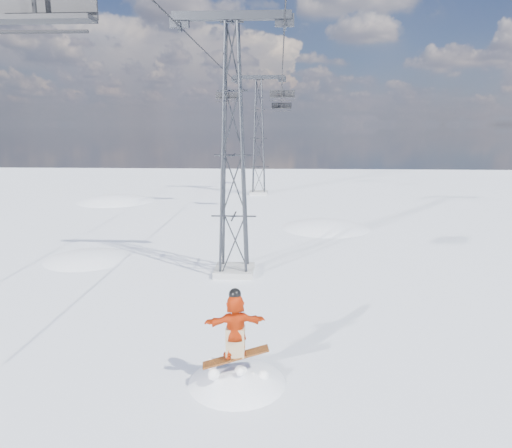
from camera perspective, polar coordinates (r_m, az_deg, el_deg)
The scene contains 10 objects.
ground at distance 14.32m, azimuth -9.30°, elevation -16.31°, with size 120.00×120.00×0.00m, color white.
snow_terrain at distance 38.07m, azimuth -9.16°, elevation -13.39°, with size 39.00×37.00×22.00m.
lift_tower_near at distance 20.41m, azimuth -2.88°, elevation 8.49°, with size 5.20×1.80×11.43m.
lift_tower_far at distance 45.33m, azimuth 0.34°, elevation 10.59°, with size 5.20×1.80×11.43m.
haul_cables at distance 32.08m, azimuth -0.81°, elevation 19.52°, with size 4.46×51.00×0.06m.
snowboarder_jump at distance 13.99m, azimuth -2.31°, elevation -24.85°, with size 4.40×4.40×6.73m.
lift_chair_near at distance 9.57m, azimuth -25.76°, elevation 23.27°, with size 2.04×0.59×2.53m.
lift_chair_mid at distance 35.12m, azimuth 3.29°, elevation 15.84°, with size 1.87×0.54×2.31m.
lift_chair_far at distance 37.97m, azimuth -3.64°, elevation 15.64°, with size 1.82×0.52×2.25m.
lift_chair_extra at distance 50.14m, azimuth 3.20°, elevation 14.47°, with size 2.13×0.61×2.64m.
Camera 1 is at (2.85, -12.26, 6.82)m, focal length 32.00 mm.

